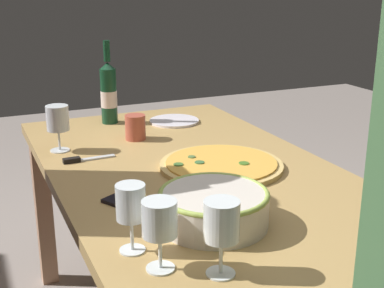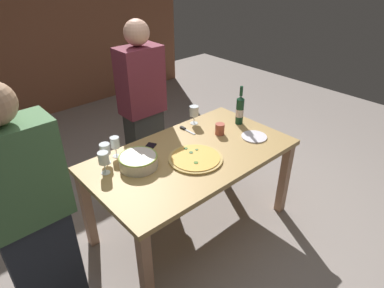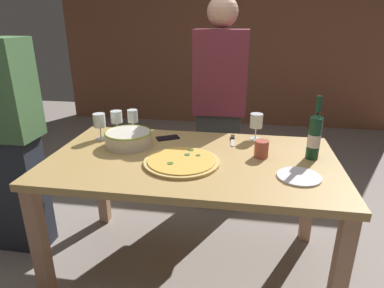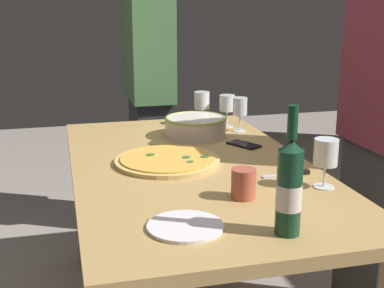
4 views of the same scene
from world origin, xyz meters
name	(u,v)px [view 1 (image 1 of 4)]	position (x,y,z in m)	size (l,w,h in m)	color
dining_table	(192,193)	(0.00, 0.00, 0.66)	(1.60, 0.90, 0.75)	tan
pizza	(221,165)	(-0.04, -0.09, 0.76)	(0.41, 0.41, 0.03)	tan
serving_bowl	(214,206)	(-0.41, 0.12, 0.80)	(0.28, 0.28, 0.09)	silver
wine_bottle	(109,92)	(0.66, 0.10, 0.88)	(0.07, 0.07, 0.35)	#143D24
wine_glass_near_pizza	(160,220)	(-0.56, 0.32, 0.87)	(0.08, 0.08, 0.16)	white
wine_glass_by_bottle	(58,120)	(0.35, 0.37, 0.86)	(0.08, 0.08, 0.17)	white
wine_glass_far_left	(131,206)	(-0.46, 0.35, 0.86)	(0.07, 0.07, 0.16)	white
wine_glass_far_right	(221,223)	(-0.63, 0.21, 0.87)	(0.08, 0.08, 0.17)	white
cup_amber	(135,127)	(0.38, 0.07, 0.80)	(0.08, 0.08, 0.10)	#B3503D
side_plate	(174,121)	(0.56, -0.16, 0.76)	(0.21, 0.21, 0.01)	white
cell_phone	(128,203)	(-0.20, 0.28, 0.76)	(0.07, 0.14, 0.01)	black
pizza_knife	(82,159)	(0.21, 0.32, 0.76)	(0.03, 0.18, 0.02)	silver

